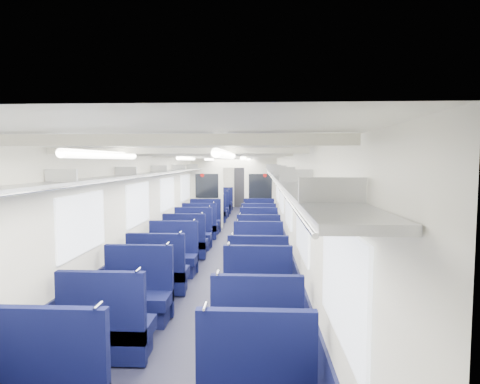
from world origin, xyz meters
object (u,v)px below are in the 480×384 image
Objects in this scene: seat_8 at (158,274)px; seat_22 at (217,209)px; seat_25 at (259,206)px; seat_23 at (259,210)px; seat_16 at (200,228)px; seat_27 at (259,203)px; seat_4 at (107,331)px; bulkhead at (234,191)px; seat_13 at (258,245)px; seat_20 at (213,213)px; seat_17 at (259,228)px; seat_5 at (257,337)px; seat_21 at (259,214)px; end_door at (242,186)px; seat_11 at (258,259)px; seat_14 at (193,236)px; seat_6 at (137,298)px; seat_15 at (259,236)px; seat_24 at (219,206)px; seat_10 at (173,258)px; seat_19 at (259,222)px; seat_7 at (258,299)px; seat_9 at (258,278)px; seat_26 at (222,203)px; seat_12 at (185,244)px; seat_18 at (205,222)px.

seat_8 is 1.00× the size of seat_22.
seat_23 is at bearing -90.00° from seat_25.
seat_16 is 1.00× the size of seat_27.
seat_16 is at bearing 90.00° from seat_4.
seat_13 is (0.83, -4.17, -0.90)m from bulkhead.
seat_17 is at bearing -61.55° from seat_20.
seat_20 is (-1.66, 9.96, 0.00)m from seat_5.
seat_5 and seat_21 have the same top height.
end_door reaches higher than seat_11.
seat_20 is at bearing 90.00° from seat_14.
seat_6 is at bearing -98.47° from seat_25.
seat_15 and seat_24 have the same top height.
seat_5 is 5.67m from seat_15.
seat_5 is 13.48m from seat_27.
seat_24 and seat_25 have the same top height.
seat_19 is (1.66, 4.76, 0.00)m from seat_10.
seat_6 is 6.01m from seat_17.
seat_7 is 1.00m from seat_9.
seat_5 is at bearing -76.46° from seat_16.
seat_25 is at bearing 90.00° from seat_21.
seat_17 is at bearing -90.00° from seat_25.
seat_5 is at bearing -80.54° from seat_20.
seat_26 is at bearing 90.00° from seat_22.
seat_21 is at bearing 80.48° from seat_4.
end_door is 1.86× the size of seat_9.
seat_16 is at bearing -107.16° from seat_25.
seat_10 is 1.31m from seat_12.
seat_8 and seat_14 have the same top height.
seat_4 and seat_10 have the same top height.
seat_10 is 1.00× the size of seat_26.
seat_14 and seat_16 have the same top height.
seat_23 is at bearing 90.00° from seat_13.
seat_13 and seat_23 have the same top height.
seat_17 is at bearing 90.00° from seat_9.
seat_14 is 6.82m from seat_25.
seat_17 is at bearing -90.00° from seat_23.
seat_27 is at bearing 90.00° from seat_25.
end_door is 10.26m from seat_12.
end_door reaches higher than seat_16.
seat_23 is (0.00, 4.30, 0.00)m from seat_17.
seat_11 is (0.00, 3.36, 0.00)m from seat_5.
seat_21 is at bearing 90.00° from seat_9.
seat_6 is at bearing -90.00° from seat_10.
seat_10 and seat_14 have the same top height.
seat_25 is at bearing 90.00° from seat_15.
seat_4 is 3.70m from seat_11.
seat_22 is at bearing -179.21° from seat_23.
seat_15 is (0.00, 5.67, 0.00)m from seat_5.
seat_26 is at bearing 90.00° from seat_10.
seat_10 is 1.00× the size of seat_18.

